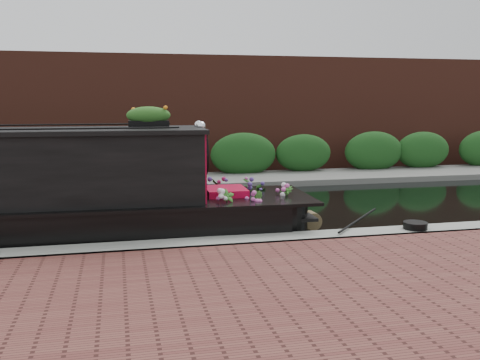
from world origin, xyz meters
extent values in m
plane|color=black|center=(0.00, 0.00, 0.00)|extent=(80.00, 80.00, 0.00)
cube|color=gray|center=(0.00, -3.30, 0.00)|extent=(40.00, 0.60, 0.50)
cube|color=#63635F|center=(0.00, 4.20, 0.00)|extent=(40.00, 2.40, 0.34)
cube|color=#184417|center=(0.00, 5.10, 0.00)|extent=(40.00, 1.10, 2.80)
cube|color=#58291D|center=(0.00, 7.20, 0.00)|extent=(40.00, 1.00, 8.00)
cube|color=#BF072F|center=(-0.25, -1.93, 1.31)|extent=(0.10, 1.60, 1.24)
cube|color=black|center=(-1.47, -2.75, 1.37)|extent=(0.82, 0.05, 0.50)
cube|color=#BF072F|center=(0.22, -1.93, 0.64)|extent=(0.76, 0.85, 0.46)
sphere|color=white|center=(-0.24, -2.06, 2.02)|extent=(0.16, 0.16, 0.16)
sphere|color=white|center=(-0.24, -1.80, 2.02)|extent=(0.16, 0.16, 0.16)
cube|color=black|center=(-1.15, -1.93, 2.06)|extent=(0.71, 0.23, 0.13)
ellipsoid|color=orange|center=(-1.15, -1.93, 2.23)|extent=(0.77, 0.23, 0.22)
imported|color=#2E6521|center=(0.12, -2.59, 0.69)|extent=(0.33, 0.27, 0.55)
imported|color=#2E6521|center=(0.64, -2.56, 0.66)|extent=(0.29, 0.32, 0.49)
imported|color=#2E6521|center=(0.91, -1.51, 0.68)|extent=(0.55, 0.50, 0.53)
imported|color=#2E6521|center=(1.30, -2.22, 0.66)|extent=(0.37, 0.37, 0.50)
imported|color=#2E6521|center=(0.18, -1.22, 0.68)|extent=(0.23, 0.31, 0.54)
cylinder|color=brown|center=(1.91, -1.93, 0.17)|extent=(0.34, 0.32, 0.34)
cylinder|color=black|center=(3.33, -3.29, 0.31)|extent=(0.42, 0.42, 0.12)
camera|label=1|loc=(-1.70, -11.47, 2.48)|focal=40.00mm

